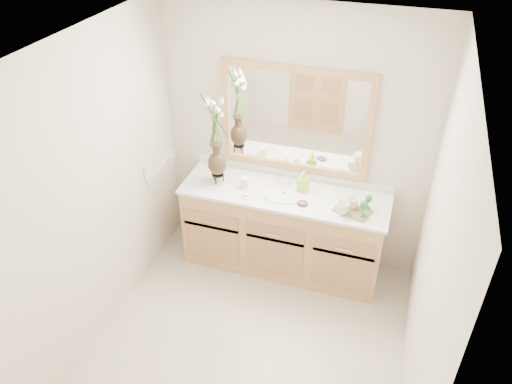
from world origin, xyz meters
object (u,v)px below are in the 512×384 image
(tumbler, at_px, (245,183))
(soap_bottle, at_px, (303,182))
(flower_vase, at_px, (215,128))
(tray, at_px, (352,211))

(tumbler, bearing_deg, soap_bottle, 12.50)
(soap_bottle, bearing_deg, tumbler, -157.71)
(soap_bottle, bearing_deg, flower_vase, -162.14)
(flower_vase, distance_m, tray, 1.35)
(tumbler, distance_m, tray, 0.98)
(tumbler, height_order, tray, tumbler)
(flower_vase, distance_m, soap_bottle, 0.90)
(flower_vase, bearing_deg, tumbler, -0.87)
(flower_vase, xyz_separation_m, tray, (1.23, -0.07, -0.54))
(tumbler, height_order, soap_bottle, soap_bottle)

